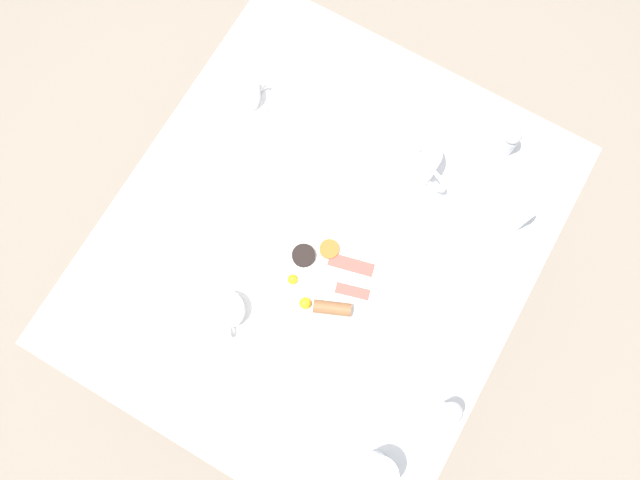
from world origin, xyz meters
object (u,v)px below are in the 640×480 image
Objects in this scene: teacup_with_saucer_right at (244,95)px; water_glass_short at (378,472)px; teapot_near at (415,159)px; knife_by_plate at (156,273)px; breakfast_plate at (323,281)px; salt_grinder at (450,412)px; water_glass_tall at (515,210)px; fork_by_plate at (444,311)px; spoon_for_tea at (381,365)px; teacup_with_saucer_left at (227,310)px; pepper_grinder at (509,140)px; napkin_folded at (307,148)px.

water_glass_short reaches higher than teacup_with_saucer_right.
knife_by_plate is (-0.40, -0.54, -0.05)m from teapot_near.
salt_grinder is at bearing -17.39° from breakfast_plate.
knife_by_plate is (-0.67, -0.54, -0.06)m from water_glass_tall.
fork_by_plate is 0.20m from spoon_for_tea.
teacup_with_saucer_right is at bearing 117.43° from teacup_with_saucer_left.
water_glass_short reaches higher than knife_by_plate.
water_glass_short is at bearing -90.02° from water_glass_tall.
water_glass_short is at bearing -84.00° from pepper_grinder.
breakfast_plate is 0.48m from water_glass_tall.
water_glass_tall reaches higher than teacup_with_saucer_left.
teacup_with_saucer_right is (-0.41, 0.31, 0.02)m from breakfast_plate.
teacup_with_saucer_left is 0.38m from spoon_for_tea.
breakfast_plate is 0.34m from napkin_folded.
teacup_with_saucer_left is 1.20× the size of pepper_grinder.
teacup_with_saucer_right is 0.49m from knife_by_plate.
water_glass_tall is (0.31, 0.36, 0.06)m from breakfast_plate.
napkin_folded is (-0.51, -0.09, -0.06)m from water_glass_tall.
fork_by_plate is at bearing 22.28° from knife_by_plate.
teapot_near reaches higher than salt_grinder.
teacup_with_saucer_right is at bearing -161.95° from pepper_grinder.
knife_by_plate is 0.58m from spoon_for_tea.
fork_by_plate is at bearing 94.31° from water_glass_short.
salt_grinder reaches higher than knife_by_plate.
teapot_near is at bearing 53.24° from knife_by_plate.
napkin_folded is at bearing 137.89° from spoon_for_tea.
salt_grinder reaches higher than teacup_with_saucer_left.
water_glass_tall reaches higher than spoon_for_tea.
pepper_grinder is 0.49m from napkin_folded.
fork_by_plate and knife_by_plate have the same top height.
teapot_near is 0.68m from knife_by_plate.
breakfast_plate is 0.23m from teacup_with_saucer_left.
teacup_with_saucer_right is 0.78× the size of napkin_folded.
teapot_near is 1.77× the size of pepper_grinder.
teacup_with_saucer_left is at bearing -132.19° from breakfast_plate.
spoon_for_tea is at bearing 173.99° from salt_grinder.
napkin_folded is 0.48m from knife_by_plate.
salt_grinder reaches higher than spoon_for_tea.
water_glass_tall is 0.53m from napkin_folded.
teacup_with_saucer_right is at bearing 161.55° from fork_by_plate.
pepper_grinder reaches higher than teacup_with_saucer_right.
water_glass_tall reaches higher than knife_by_plate.
water_glass_short reaches higher than salt_grinder.
salt_grinder is 0.71× the size of fork_by_plate.
spoon_for_tea is (0.21, -0.10, -0.01)m from breakfast_plate.
water_glass_tall is 1.12× the size of salt_grinder.
water_glass_tall is (0.47, 0.53, 0.04)m from teacup_with_saucer_left.
fork_by_plate is at bearing 148.86° from teapot_near.
fork_by_plate is 1.22× the size of spoon_for_tea.
pepper_grinder is 0.86× the size of spoon_for_tea.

